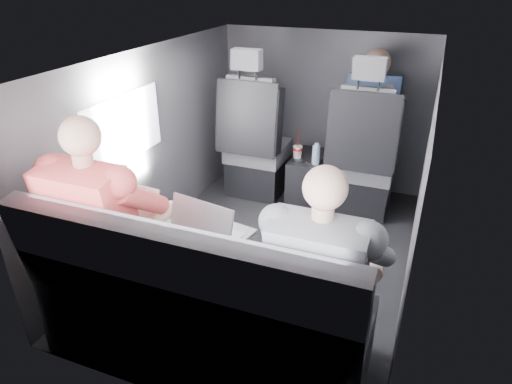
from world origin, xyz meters
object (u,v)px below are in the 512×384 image
at_px(rear_bench, 198,316).
at_px(laptop_silver, 210,230).
at_px(water_bottle, 316,154).
at_px(center_console, 307,178).
at_px(passenger_rear_left, 112,227).
at_px(front_seat_left, 256,151).
at_px(soda_cup, 298,152).
at_px(passenger_rear_right, 323,280).
at_px(laptop_white, 143,212).
at_px(laptop_black, 322,250).
at_px(passenger_front_right, 372,113).
at_px(front_seat_right, 362,166).

height_order(rear_bench, laptop_silver, rear_bench).
bearing_deg(water_bottle, rear_bench, -93.07).
relative_size(center_console, passenger_rear_left, 0.39).
height_order(front_seat_left, soda_cup, front_seat_left).
height_order(laptop_silver, passenger_rear_left, passenger_rear_left).
bearing_deg(rear_bench, passenger_rear_right, 9.56).
height_order(laptop_white, passenger_rear_left, passenger_rear_left).
distance_m(soda_cup, laptop_black, 1.69).
xyz_separation_m(front_seat_left, passenger_rear_right, (1.02, -1.81, 0.21)).
relative_size(center_console, laptop_silver, 1.23).
relative_size(water_bottle, passenger_rear_right, 0.15).
bearing_deg(rear_bench, soda_cup, 92.11).
bearing_deg(laptop_white, passenger_rear_left, -106.30).
bearing_deg(center_console, laptop_black, -72.73).
distance_m(front_seat_left, passenger_rear_right, 2.08).
bearing_deg(laptop_silver, water_bottle, 84.66).
relative_size(rear_bench, laptop_white, 4.38).
distance_m(soda_cup, passenger_rear_left, 1.83).
bearing_deg(rear_bench, center_console, 90.00).
bearing_deg(center_console, rear_bench, -90.00).
distance_m(center_console, passenger_front_right, 0.74).
distance_m(laptop_black, passenger_rear_left, 1.05).
bearing_deg(laptop_black, passenger_rear_right, -73.97).
bearing_deg(front_seat_left, passenger_rear_left, -92.15).
distance_m(front_seat_left, rear_bench, 1.96).
xyz_separation_m(front_seat_right, laptop_black, (0.07, -1.62, 0.23)).
xyz_separation_m(rear_bench, water_bottle, (0.10, 1.81, 0.17)).
height_order(center_console, water_bottle, water_bottle).
height_order(front_seat_left, laptop_silver, front_seat_left).
height_order(front_seat_left, passenger_front_right, front_seat_left).
bearing_deg(laptop_black, laptop_silver, -177.51).
bearing_deg(water_bottle, front_seat_left, 170.26).
relative_size(laptop_white, passenger_rear_right, 0.31).
bearing_deg(laptop_silver, laptop_black, 2.49).
height_order(passenger_rear_left, passenger_rear_right, passenger_rear_left).
height_order(water_bottle, passenger_rear_left, passenger_rear_left).
xyz_separation_m(laptop_white, passenger_rear_left, (-0.06, -0.19, 0.00)).
distance_m(rear_bench, soda_cup, 1.86).
xyz_separation_m(soda_cup, passenger_rear_right, (0.64, -1.76, 0.15)).
bearing_deg(passenger_rear_left, rear_bench, -10.38).
height_order(center_console, laptop_black, laptop_black).
bearing_deg(passenger_rear_left, laptop_white, 73.70).
relative_size(front_seat_left, passenger_front_right, 1.53).
xyz_separation_m(laptop_white, laptop_silver, (0.41, -0.03, -0.00)).
bearing_deg(passenger_rear_left, laptop_silver, 19.21).
xyz_separation_m(front_seat_left, rear_bench, (0.45, -1.90, -0.09)).
bearing_deg(laptop_white, laptop_black, -0.07).
relative_size(soda_cup, passenger_front_right, 0.29).
bearing_deg(passenger_front_right, rear_bench, -101.63).
bearing_deg(passenger_front_right, passenger_rear_left, -114.98).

